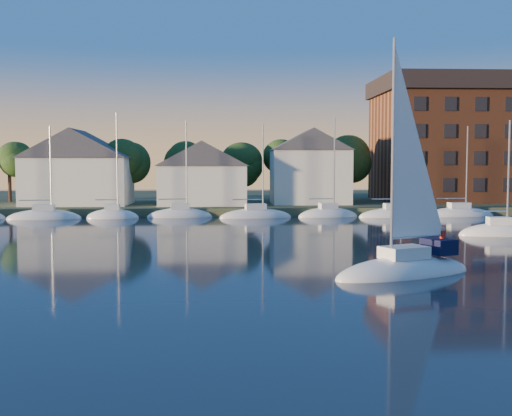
{
  "coord_description": "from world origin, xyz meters",
  "views": [
    {
      "loc": [
        -3.23,
        -25.29,
        6.37
      ],
      "look_at": [
        -0.92,
        22.0,
        3.03
      ],
      "focal_mm": 45.0,
      "sensor_mm": 36.0,
      "label": 1
    }
  ],
  "objects": [
    {
      "name": "clubhouse_west",
      "position": [
        -22.0,
        58.0,
        5.93
      ],
      "size": [
        13.65,
        9.45,
        9.64
      ],
      "color": "white",
      "rests_on": "shoreline_land"
    },
    {
      "name": "shoreline_land",
      "position": [
        0.0,
        75.0,
        0.0
      ],
      "size": [
        160.0,
        50.0,
        2.0
      ],
      "primitive_type": "cube",
      "color": "#313921",
      "rests_on": "ground"
    },
    {
      "name": "drifting_sailboat_right",
      "position": [
        20.8,
        29.5,
        0.1
      ],
      "size": [
        7.17,
        3.02,
        11.16
      ],
      "rotation": [
        0.0,
        0.0,
        -0.1
      ],
      "color": "silver",
      "rests_on": "ground"
    },
    {
      "name": "ground",
      "position": [
        0.0,
        0.0,
        0.0
      ],
      "size": [
        260.0,
        260.0,
        0.0
      ],
      "primitive_type": "plane",
      "color": "black",
      "rests_on": "ground"
    },
    {
      "name": "moored_fleet",
      "position": [
        -8.0,
        49.0,
        0.1
      ],
      "size": [
        71.5,
        2.4,
        12.05
      ],
      "color": "silver",
      "rests_on": "ground"
    },
    {
      "name": "clubhouse_centre",
      "position": [
        -6.0,
        57.0,
        5.13
      ],
      "size": [
        11.55,
        8.4,
        8.08
      ],
      "color": "white",
      "rests_on": "shoreline_land"
    },
    {
      "name": "condo_block",
      "position": [
        34.0,
        64.95,
        9.79
      ],
      "size": [
        31.0,
        17.0,
        17.4
      ],
      "color": "brown",
      "rests_on": "shoreline_land"
    },
    {
      "name": "wooden_dock",
      "position": [
        0.0,
        52.0,
        0.0
      ],
      "size": [
        120.0,
        3.0,
        1.0
      ],
      "primitive_type": "cube",
      "color": "brown",
      "rests_on": "ground"
    },
    {
      "name": "tree_line",
      "position": [
        2.0,
        63.0,
        7.18
      ],
      "size": [
        93.4,
        5.4,
        8.9
      ],
      "color": "#39241A",
      "rests_on": "shoreline_land"
    },
    {
      "name": "hero_sailboat",
      "position": [
        7.05,
        10.37,
        0.6
      ],
      "size": [
        9.6,
        6.47,
        14.31
      ],
      "rotation": [
        0.0,
        0.0,
        3.56
      ],
      "color": "silver",
      "rests_on": "ground"
    },
    {
      "name": "clubhouse_east",
      "position": [
        8.0,
        59.0,
        6.0
      ],
      "size": [
        10.5,
        8.4,
        9.8
      ],
      "color": "white",
      "rests_on": "shoreline_land"
    }
  ]
}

